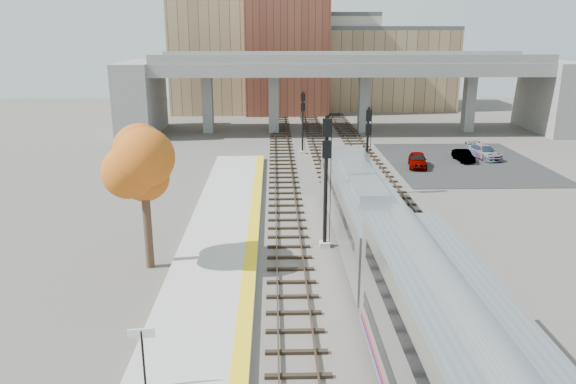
# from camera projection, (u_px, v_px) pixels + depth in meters

# --- Properties ---
(ground) EXTENTS (160.00, 160.00, 0.00)m
(ground) POSITION_uv_depth(u_px,v_px,m) (362.00, 303.00, 26.14)
(ground) COLOR #47423D
(ground) RESTS_ON ground
(platform) EXTENTS (4.50, 60.00, 0.35)m
(platform) POSITION_uv_depth(u_px,v_px,m) (206.00, 302.00, 25.91)
(platform) COLOR #9E9E99
(platform) RESTS_ON ground
(yellow_strip) EXTENTS (0.70, 60.00, 0.01)m
(yellow_strip) POSITION_uv_depth(u_px,v_px,m) (247.00, 298.00, 25.91)
(yellow_strip) COLOR yellow
(yellow_strip) RESTS_ON platform
(tracks) EXTENTS (10.70, 95.00, 0.25)m
(tracks) POSITION_uv_depth(u_px,v_px,m) (347.00, 216.00, 38.14)
(tracks) COLOR black
(tracks) RESTS_ON ground
(overpass) EXTENTS (54.00, 12.00, 9.50)m
(overpass) POSITION_uv_depth(u_px,v_px,m) (347.00, 84.00, 67.80)
(overpass) COLOR slate
(overpass) RESTS_ON ground
(buildings_far) EXTENTS (43.00, 21.00, 20.60)m
(buildings_far) POSITION_uv_depth(u_px,v_px,m) (307.00, 58.00, 87.82)
(buildings_far) COLOR tan
(buildings_far) RESTS_ON ground
(parking_lot) EXTENTS (14.00, 18.00, 0.04)m
(parking_lot) POSITION_uv_depth(u_px,v_px,m) (463.00, 163.00, 53.35)
(parking_lot) COLOR black
(parking_lot) RESTS_ON ground
(locomotive) EXTENTS (3.02, 19.05, 4.10)m
(locomotive) POSITION_uv_depth(u_px,v_px,m) (360.00, 206.00, 32.89)
(locomotive) COLOR #A8AAB2
(locomotive) RESTS_ON ground
(signal_mast_near) EXTENTS (0.60, 0.64, 7.76)m
(signal_mast_near) POSITION_uv_depth(u_px,v_px,m) (326.00, 182.00, 31.75)
(signal_mast_near) COLOR #9E9E99
(signal_mast_near) RESTS_ON ground
(signal_mast_mid) EXTENTS (0.60, 0.64, 6.73)m
(signal_mast_mid) POSITION_uv_depth(u_px,v_px,m) (367.00, 153.00, 42.27)
(signal_mast_mid) COLOR #9E9E99
(signal_mast_mid) RESTS_ON ground
(signal_mast_far) EXTENTS (0.60, 0.64, 6.31)m
(signal_mast_far) POSITION_uv_depth(u_px,v_px,m) (303.00, 125.00, 56.37)
(signal_mast_far) COLOR #9E9E99
(signal_mast_far) RESTS_ON ground
(station_sign) EXTENTS (0.90, 0.13, 2.27)m
(station_sign) POSITION_uv_depth(u_px,v_px,m) (142.00, 346.00, 19.02)
(station_sign) COLOR black
(station_sign) RESTS_ON platform
(tree) EXTENTS (3.60, 3.60, 7.37)m
(tree) POSITION_uv_depth(u_px,v_px,m) (143.00, 168.00, 28.62)
(tree) COLOR #382619
(tree) RESTS_ON ground
(car_a) EXTENTS (2.30, 4.17, 1.34)m
(car_a) POSITION_uv_depth(u_px,v_px,m) (418.00, 160.00, 51.39)
(car_a) COLOR #99999E
(car_a) RESTS_ON parking_lot
(car_b) EXTENTS (1.35, 3.39, 1.09)m
(car_b) POSITION_uv_depth(u_px,v_px,m) (463.00, 156.00, 53.69)
(car_b) COLOR #99999E
(car_b) RESTS_ON parking_lot
(car_c) EXTENTS (2.84, 4.79, 1.30)m
(car_c) POSITION_uv_depth(u_px,v_px,m) (484.00, 152.00, 54.87)
(car_c) COLOR #99999E
(car_c) RESTS_ON parking_lot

